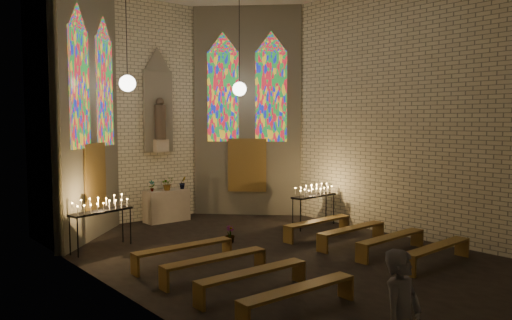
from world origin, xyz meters
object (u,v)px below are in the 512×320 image
(altar, at_px, (167,206))
(aisle_flower_pot, at_px, (230,234))
(votive_stand_left, at_px, (101,208))
(votive_stand_right, at_px, (314,193))

(altar, bearing_deg, aisle_flower_pot, -91.88)
(aisle_flower_pot, distance_m, votive_stand_left, 3.35)
(votive_stand_left, bearing_deg, votive_stand_right, -28.53)
(aisle_flower_pot, relative_size, votive_stand_left, 0.26)
(votive_stand_left, bearing_deg, altar, 20.01)
(altar, bearing_deg, votive_stand_left, -145.89)
(aisle_flower_pot, bearing_deg, altar, 88.12)
(altar, xyz_separation_m, aisle_flower_pot, (-0.11, -3.51, -0.28))
(votive_stand_left, relative_size, votive_stand_right, 1.04)
(altar, xyz_separation_m, votive_stand_right, (3.00, -3.58, 0.53))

